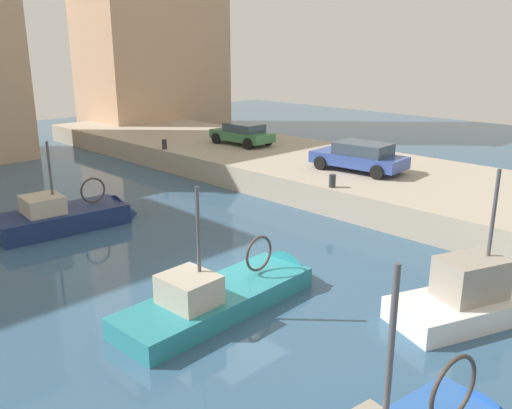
% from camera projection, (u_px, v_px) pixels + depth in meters
% --- Properties ---
extents(water_surface, '(80.00, 80.00, 0.00)m').
position_uv_depth(water_surface, '(234.00, 280.00, 16.41)').
color(water_surface, '#335675').
rests_on(water_surface, ground).
extents(quay_wall, '(9.00, 56.00, 1.20)m').
position_uv_depth(quay_wall, '(425.00, 192.00, 23.95)').
color(quay_wall, '#ADA08C').
rests_on(quay_wall, ground).
extents(fishing_boat_teal, '(6.78, 2.20, 4.42)m').
position_uv_depth(fishing_boat_teal, '(229.00, 301.00, 14.82)').
color(fishing_boat_teal, teal).
rests_on(fishing_boat_teal, ground).
extents(fishing_boat_navy, '(5.78, 2.67, 4.41)m').
position_uv_depth(fishing_boat_navy, '(72.00, 224.00, 21.16)').
color(fishing_boat_navy, navy).
rests_on(fishing_boat_navy, ground).
extents(fishing_boat_white, '(6.79, 4.00, 4.78)m').
position_uv_depth(fishing_boat_white, '(500.00, 304.00, 14.50)').
color(fishing_boat_white, white).
rests_on(fishing_boat_white, ground).
extents(parked_car_blue, '(2.39, 4.54, 1.36)m').
position_uv_depth(parked_car_blue, '(360.00, 156.00, 25.05)').
color(parked_car_blue, '#334C9E').
rests_on(parked_car_blue, quay_wall).
extents(parked_car_green, '(2.02, 3.99, 1.27)m').
position_uv_depth(parked_car_green, '(242.00, 134.00, 31.77)').
color(parked_car_green, '#387547').
rests_on(parked_car_green, quay_wall).
extents(mooring_bollard_south, '(0.28, 0.28, 0.55)m').
position_uv_depth(mooring_bollard_south, '(332.00, 181.00, 22.28)').
color(mooring_bollard_south, '#2D2D33').
rests_on(mooring_bollard_south, quay_wall).
extents(mooring_bollard_mid, '(0.28, 0.28, 0.55)m').
position_uv_depth(mooring_bollard_mid, '(164.00, 144.00, 30.50)').
color(mooring_bollard_mid, '#2D2D33').
rests_on(mooring_bollard_mid, quay_wall).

